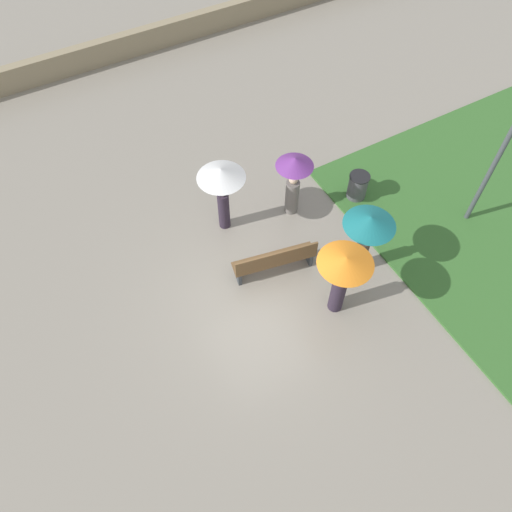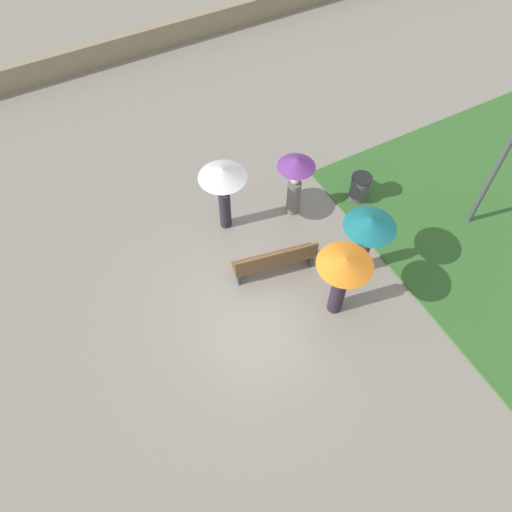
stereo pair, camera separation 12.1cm
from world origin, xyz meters
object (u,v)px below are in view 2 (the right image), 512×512
Objects in this scene: crowd_person_orange at (343,273)px; trash_bin at (360,188)px; lamp_post at (510,143)px; crowd_person_purple at (295,176)px; park_bench at (275,261)px; crowd_person_white at (223,181)px; crowd_person_teal at (369,230)px.

trash_bin is at bearing -132.25° from crowd_person_orange.
crowd_person_purple is (3.80, -2.49, -1.38)m from lamp_post.
lamp_post is 5.11× the size of trash_bin.
park_bench is at bearing -11.08° from lamp_post.
crowd_person_white is (1.08, -3.37, 0.17)m from crowd_person_orange.
trash_bin is 3.78m from crowd_person_white.
park_bench is 3.28m from trash_bin.
lamp_post is at bearing 135.55° from trash_bin.
crowd_person_purple is at bearing -121.75° from park_bench.
park_bench is at bearing -129.51° from crowd_person_purple.
crowd_person_purple is 0.99× the size of crowd_person_teal.
park_bench is at bearing 17.89° from trash_bin.
lamp_post is at bearing 127.66° from crowd_person_teal.
trash_bin is at bearing -44.45° from lamp_post.
crowd_person_teal is (3.36, -0.16, -1.19)m from lamp_post.
crowd_person_orange is 3.55m from crowd_person_white.
crowd_person_purple is at bearing -11.55° from crowd_person_white.
crowd_person_white is at bearing -14.04° from trash_bin.
crowd_person_orange is at bearing 6.14° from lamp_post.
crowd_person_orange is at bearing 126.86° from park_bench.
lamp_post is (-5.18, 1.01, 2.17)m from park_bench.
park_bench is 1.02× the size of crowd_person_white.
crowd_person_purple is 3.05m from crowd_person_orange.
lamp_post reaches higher than crowd_person_purple.
park_bench is at bearing -62.82° from crowd_person_orange.
lamp_post is 4.75m from crowd_person_purple.
crowd_person_purple is 0.92× the size of crowd_person_white.
crowd_person_orange is at bearing -70.86° from crowd_person_white.
park_bench is 2.54× the size of trash_bin.
lamp_post is 2.22× the size of crowd_person_purple.
crowd_person_orange reaches higher than trash_bin.
trash_bin is at bearing -150.80° from park_bench.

